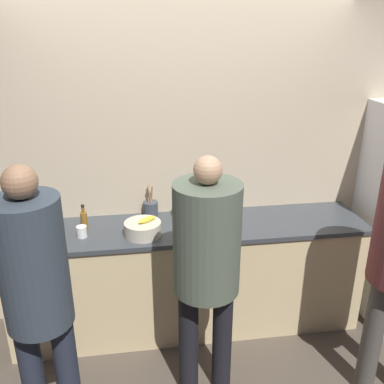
# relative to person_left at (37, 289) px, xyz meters

# --- Properties ---
(ground_plane) EXTENTS (14.00, 14.00, 0.00)m
(ground_plane) POSITION_rel_person_left_xyz_m (0.93, 0.57, -1.03)
(ground_plane) COLOR #4C4238
(wall_back) EXTENTS (5.20, 0.06, 2.60)m
(wall_back) POSITION_rel_person_left_xyz_m (0.93, 1.20, 0.27)
(wall_back) COLOR #C6B293
(wall_back) RESTS_ON ground_plane
(counter) EXTENTS (2.73, 0.62, 0.91)m
(counter) POSITION_rel_person_left_xyz_m (0.93, 0.91, -0.58)
(counter) COLOR beige
(counter) RESTS_ON ground_plane
(person_left) EXTENTS (0.35, 0.35, 1.73)m
(person_left) POSITION_rel_person_left_xyz_m (0.00, 0.00, 0.00)
(person_left) COLOR #232838
(person_left) RESTS_ON ground_plane
(person_center) EXTENTS (0.41, 0.41, 1.66)m
(person_center) POSITION_rel_person_left_xyz_m (0.95, 0.22, -0.01)
(person_center) COLOR black
(person_center) RESTS_ON ground_plane
(fruit_bowl) EXTENTS (0.27, 0.27, 0.14)m
(fruit_bowl) POSITION_rel_person_left_xyz_m (0.59, 0.79, -0.08)
(fruit_bowl) COLOR beige
(fruit_bowl) RESTS_ON counter
(utensil_crock) EXTENTS (0.12, 0.12, 0.25)m
(utensil_crock) POSITION_rel_person_left_xyz_m (0.66, 1.12, -0.07)
(utensil_crock) COLOR #3D424C
(utensil_crock) RESTS_ON counter
(bottle_amber) EXTENTS (0.05, 0.05, 0.20)m
(bottle_amber) POSITION_rel_person_left_xyz_m (0.16, 0.93, -0.05)
(bottle_amber) COLOR brown
(bottle_amber) RESTS_ON counter
(bottle_green) EXTENTS (0.07, 0.07, 0.23)m
(bottle_green) POSITION_rel_person_left_xyz_m (0.88, 1.01, -0.04)
(bottle_green) COLOR #236033
(bottle_green) RESTS_ON counter
(cup_white) EXTENTS (0.07, 0.07, 0.08)m
(cup_white) POSITION_rel_person_left_xyz_m (0.15, 0.82, -0.09)
(cup_white) COLOR white
(cup_white) RESTS_ON counter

